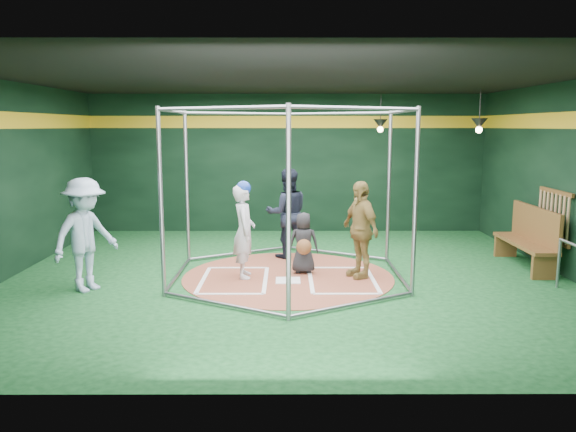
{
  "coord_description": "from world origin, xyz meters",
  "views": [
    {
      "loc": [
        -0.03,
        -9.84,
        2.7
      ],
      "look_at": [
        0.0,
        0.1,
        1.1
      ],
      "focal_mm": 35.0,
      "sensor_mm": 36.0,
      "label": 1
    }
  ],
  "objects_px": {
    "umpire": "(287,213)",
    "dugout_bench": "(529,237)",
    "visitor_leopard": "(360,229)",
    "batter_figure": "(244,230)"
  },
  "relations": [
    {
      "from": "umpire",
      "to": "dugout_bench",
      "type": "bearing_deg",
      "value": 160.21
    },
    {
      "from": "visitor_leopard",
      "to": "umpire",
      "type": "relative_size",
      "value": 0.95
    },
    {
      "from": "dugout_bench",
      "to": "umpire",
      "type": "bearing_deg",
      "value": 169.99
    },
    {
      "from": "visitor_leopard",
      "to": "dugout_bench",
      "type": "height_order",
      "value": "visitor_leopard"
    },
    {
      "from": "umpire",
      "to": "dugout_bench",
      "type": "distance_m",
      "value": 4.73
    },
    {
      "from": "batter_figure",
      "to": "visitor_leopard",
      "type": "distance_m",
      "value": 2.07
    },
    {
      "from": "umpire",
      "to": "dugout_bench",
      "type": "relative_size",
      "value": 0.91
    },
    {
      "from": "visitor_leopard",
      "to": "dugout_bench",
      "type": "bearing_deg",
      "value": 77.06
    },
    {
      "from": "visitor_leopard",
      "to": "umpire",
      "type": "height_order",
      "value": "umpire"
    },
    {
      "from": "batter_figure",
      "to": "umpire",
      "type": "distance_m",
      "value": 1.74
    }
  ]
}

